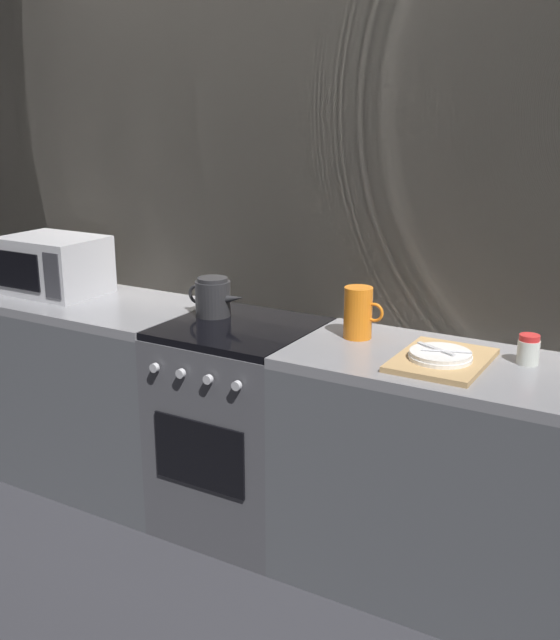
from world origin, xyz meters
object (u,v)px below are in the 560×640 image
(microwave, at_px, (54,265))
(pitcher, at_px, (358,313))
(stove_unit, at_px, (241,427))
(kettle, at_px, (213,297))
(spice_jar, at_px, (528,350))
(dish_pile, at_px, (441,358))

(microwave, bearing_deg, pitcher, 2.65)
(stove_unit, height_order, pitcher, pitcher)
(microwave, xyz_separation_m, pitcher, (1.55, 0.07, -0.03))
(kettle, relative_size, pitcher, 1.42)
(microwave, relative_size, spice_jar, 4.38)
(stove_unit, bearing_deg, spice_jar, 5.65)
(microwave, bearing_deg, spice_jar, 2.41)
(dish_pile, bearing_deg, microwave, 178.33)
(stove_unit, xyz_separation_m, pitcher, (0.49, 0.09, 0.55))
(pitcher, xyz_separation_m, dish_pile, (0.38, -0.13, -0.08))
(stove_unit, height_order, microwave, microwave)
(kettle, distance_m, spice_jar, 1.30)
(microwave, distance_m, dish_pile, 1.93)
(stove_unit, xyz_separation_m, dish_pile, (0.86, -0.04, 0.47))
(stove_unit, relative_size, kettle, 3.16)
(pitcher, height_order, dish_pile, pitcher)
(stove_unit, xyz_separation_m, kettle, (-0.18, 0.07, 0.53))
(stove_unit, distance_m, dish_pile, 0.98)
(microwave, height_order, kettle, microwave)
(stove_unit, height_order, kettle, kettle)
(pitcher, bearing_deg, kettle, -177.95)
(microwave, height_order, dish_pile, microwave)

